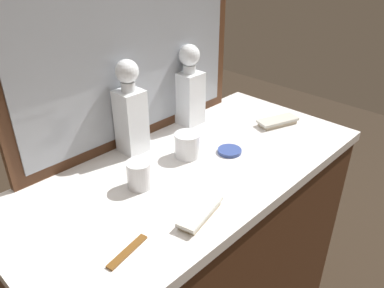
{
  "coord_description": "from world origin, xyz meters",
  "views": [
    {
      "loc": [
        -0.74,
        -0.72,
        1.57
      ],
      "look_at": [
        0.0,
        0.0,
        0.99
      ],
      "focal_mm": 35.16,
      "sensor_mm": 36.0,
      "label": 1
    }
  ],
  "objects_px": {
    "crystal_tumbler_far_right": "(139,176)",
    "porcelain_dish": "(230,151)",
    "crystal_decanter_far_right": "(131,116)",
    "crystal_decanter_far_left": "(189,93)",
    "silver_brush_front": "(278,122)",
    "crystal_tumbler_right": "(187,146)",
    "tortoiseshell_comb": "(127,252)",
    "silver_brush_center": "(200,213)"
  },
  "relations": [
    {
      "from": "crystal_tumbler_far_right",
      "to": "silver_brush_front",
      "type": "distance_m",
      "value": 0.64
    },
    {
      "from": "tortoiseshell_comb",
      "to": "porcelain_dish",
      "type": "bearing_deg",
      "value": 12.98
    },
    {
      "from": "silver_brush_center",
      "to": "crystal_tumbler_far_right",
      "type": "bearing_deg",
      "value": 95.87
    },
    {
      "from": "silver_brush_center",
      "to": "porcelain_dish",
      "type": "xyz_separation_m",
      "value": [
        0.32,
        0.16,
        -0.01
      ]
    },
    {
      "from": "crystal_tumbler_far_right",
      "to": "silver_brush_front",
      "type": "xyz_separation_m",
      "value": [
        0.64,
        -0.06,
        -0.03
      ]
    },
    {
      "from": "crystal_decanter_far_left",
      "to": "tortoiseshell_comb",
      "type": "bearing_deg",
      "value": -147.31
    },
    {
      "from": "crystal_tumbler_right",
      "to": "crystal_decanter_far_left",
      "type": "bearing_deg",
      "value": 42.92
    },
    {
      "from": "porcelain_dish",
      "to": "tortoiseshell_comb",
      "type": "relative_size",
      "value": 0.65
    },
    {
      "from": "crystal_decanter_far_left",
      "to": "tortoiseshell_comb",
      "type": "relative_size",
      "value": 2.45
    },
    {
      "from": "crystal_tumbler_far_right",
      "to": "porcelain_dish",
      "type": "relative_size",
      "value": 1.01
    },
    {
      "from": "silver_brush_front",
      "to": "crystal_tumbler_far_right",
      "type": "bearing_deg",
      "value": 174.37
    },
    {
      "from": "silver_brush_front",
      "to": "crystal_decanter_far_left",
      "type": "bearing_deg",
      "value": 130.77
    },
    {
      "from": "crystal_tumbler_far_right",
      "to": "porcelain_dish",
      "type": "distance_m",
      "value": 0.35
    },
    {
      "from": "crystal_tumbler_far_right",
      "to": "tortoiseshell_comb",
      "type": "distance_m",
      "value": 0.27
    },
    {
      "from": "crystal_decanter_far_right",
      "to": "silver_brush_center",
      "type": "distance_m",
      "value": 0.43
    },
    {
      "from": "silver_brush_front",
      "to": "porcelain_dish",
      "type": "height_order",
      "value": "silver_brush_front"
    },
    {
      "from": "crystal_tumbler_far_right",
      "to": "crystal_tumbler_right",
      "type": "bearing_deg",
      "value": 5.87
    },
    {
      "from": "crystal_decanter_far_left",
      "to": "porcelain_dish",
      "type": "relative_size",
      "value": 3.76
    },
    {
      "from": "crystal_decanter_far_right",
      "to": "porcelain_dish",
      "type": "relative_size",
      "value": 3.89
    },
    {
      "from": "crystal_tumbler_right",
      "to": "crystal_tumbler_far_right",
      "type": "relative_size",
      "value": 1.03
    },
    {
      "from": "crystal_tumbler_far_right",
      "to": "silver_brush_front",
      "type": "relative_size",
      "value": 0.48
    },
    {
      "from": "porcelain_dish",
      "to": "silver_brush_front",
      "type": "bearing_deg",
      "value": 0.43
    },
    {
      "from": "crystal_decanter_far_right",
      "to": "crystal_tumbler_far_right",
      "type": "height_order",
      "value": "crystal_decanter_far_right"
    },
    {
      "from": "crystal_tumbler_right",
      "to": "silver_brush_center",
      "type": "bearing_deg",
      "value": -129.13
    },
    {
      "from": "crystal_tumbler_right",
      "to": "tortoiseshell_comb",
      "type": "relative_size",
      "value": 0.68
    },
    {
      "from": "crystal_tumbler_right",
      "to": "tortoiseshell_comb",
      "type": "distance_m",
      "value": 0.47
    },
    {
      "from": "crystal_decanter_far_right",
      "to": "silver_brush_front",
      "type": "distance_m",
      "value": 0.59
    },
    {
      "from": "crystal_tumbler_far_right",
      "to": "crystal_decanter_far_right",
      "type": "bearing_deg",
      "value": 56.93
    },
    {
      "from": "silver_brush_center",
      "to": "crystal_decanter_far_left",
      "type": "bearing_deg",
      "value": 47.29
    },
    {
      "from": "crystal_decanter_far_left",
      "to": "silver_brush_front",
      "type": "distance_m",
      "value": 0.37
    },
    {
      "from": "crystal_decanter_far_left",
      "to": "silver_brush_center",
      "type": "distance_m",
      "value": 0.59
    },
    {
      "from": "porcelain_dish",
      "to": "crystal_tumbler_right",
      "type": "bearing_deg",
      "value": 142.87
    },
    {
      "from": "crystal_tumbler_right",
      "to": "tortoiseshell_comb",
      "type": "xyz_separation_m",
      "value": [
        -0.41,
        -0.21,
        -0.03
      ]
    },
    {
      "from": "crystal_decanter_far_right",
      "to": "silver_brush_center",
      "type": "relative_size",
      "value": 1.92
    },
    {
      "from": "crystal_decanter_far_left",
      "to": "silver_brush_front",
      "type": "xyz_separation_m",
      "value": [
        0.23,
        -0.26,
        -0.11
      ]
    },
    {
      "from": "crystal_decanter_far_left",
      "to": "crystal_tumbler_far_right",
      "type": "relative_size",
      "value": 3.71
    },
    {
      "from": "porcelain_dish",
      "to": "tortoiseshell_comb",
      "type": "xyz_separation_m",
      "value": [
        -0.53,
        -0.12,
        -0.0
      ]
    },
    {
      "from": "crystal_tumbler_far_right",
      "to": "silver_brush_center",
      "type": "distance_m",
      "value": 0.23
    },
    {
      "from": "crystal_decanter_far_right",
      "to": "silver_brush_front",
      "type": "relative_size",
      "value": 1.83
    },
    {
      "from": "crystal_decanter_far_left",
      "to": "crystal_decanter_far_right",
      "type": "distance_m",
      "value": 0.29
    },
    {
      "from": "crystal_decanter_far_right",
      "to": "tortoiseshell_comb",
      "type": "height_order",
      "value": "crystal_decanter_far_right"
    },
    {
      "from": "crystal_decanter_far_right",
      "to": "tortoiseshell_comb",
      "type": "bearing_deg",
      "value": -129.85
    }
  ]
}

